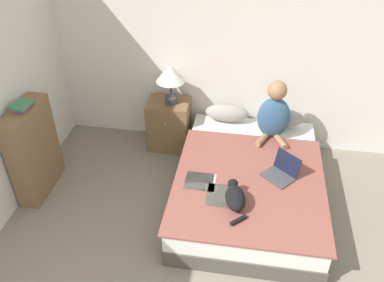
{
  "coord_description": "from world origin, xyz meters",
  "views": [
    {
      "loc": [
        0.31,
        -0.91,
        3.15
      ],
      "look_at": [
        -0.21,
        2.33,
        0.76
      ],
      "focal_mm": 38.0,
      "sensor_mm": 36.0,
      "label": 1
    }
  ],
  "objects_px": {
    "pillow_near": "(227,113)",
    "pillow_far": "(282,117)",
    "bookshelf": "(34,151)",
    "cat_tabby": "(235,197)",
    "bed": "(248,184)",
    "table_lamp": "(171,75)",
    "nightstand": "(169,124)",
    "laptop_open": "(281,172)",
    "book_stack_top": "(22,106)",
    "person_sitting": "(274,114)"
  },
  "relations": [
    {
      "from": "pillow_near",
      "to": "pillow_far",
      "type": "bearing_deg",
      "value": 0.0
    },
    {
      "from": "bookshelf",
      "to": "cat_tabby",
      "type": "bearing_deg",
      "value": -9.27
    },
    {
      "from": "bed",
      "to": "pillow_near",
      "type": "distance_m",
      "value": 1.01
    },
    {
      "from": "table_lamp",
      "to": "nightstand",
      "type": "bearing_deg",
      "value": -178.59
    },
    {
      "from": "bed",
      "to": "laptop_open",
      "type": "bearing_deg",
      "value": -9.37
    },
    {
      "from": "pillow_far",
      "to": "cat_tabby",
      "type": "xyz_separation_m",
      "value": [
        -0.45,
        -1.44,
        -0.01
      ]
    },
    {
      "from": "bookshelf",
      "to": "pillow_near",
      "type": "bearing_deg",
      "value": 28.95
    },
    {
      "from": "laptop_open",
      "to": "book_stack_top",
      "type": "height_order",
      "value": "book_stack_top"
    },
    {
      "from": "bed",
      "to": "cat_tabby",
      "type": "bearing_deg",
      "value": -102.75
    },
    {
      "from": "bed",
      "to": "table_lamp",
      "type": "bearing_deg",
      "value": 139.98
    },
    {
      "from": "bed",
      "to": "pillow_far",
      "type": "relative_size",
      "value": 3.91
    },
    {
      "from": "pillow_near",
      "to": "pillow_far",
      "type": "xyz_separation_m",
      "value": [
        0.66,
        0.0,
        0.0
      ]
    },
    {
      "from": "bed",
      "to": "cat_tabby",
      "type": "height_order",
      "value": "cat_tabby"
    },
    {
      "from": "pillow_near",
      "to": "table_lamp",
      "type": "height_order",
      "value": "table_lamp"
    },
    {
      "from": "laptop_open",
      "to": "cat_tabby",
      "type": "bearing_deg",
      "value": -90.92
    },
    {
      "from": "bed",
      "to": "pillow_near",
      "type": "bearing_deg",
      "value": 109.99
    },
    {
      "from": "pillow_near",
      "to": "cat_tabby",
      "type": "distance_m",
      "value": 1.46
    },
    {
      "from": "nightstand",
      "to": "bookshelf",
      "type": "height_order",
      "value": "bookshelf"
    },
    {
      "from": "bed",
      "to": "bookshelf",
      "type": "xyz_separation_m",
      "value": [
        -2.3,
        -0.18,
        0.32
      ]
    },
    {
      "from": "book_stack_top",
      "to": "table_lamp",
      "type": "bearing_deg",
      "value": 38.28
    },
    {
      "from": "bed",
      "to": "pillow_near",
      "type": "relative_size",
      "value": 3.91
    },
    {
      "from": "table_lamp",
      "to": "bookshelf",
      "type": "distance_m",
      "value": 1.72
    },
    {
      "from": "cat_tabby",
      "to": "laptop_open",
      "type": "bearing_deg",
      "value": -54.71
    },
    {
      "from": "cat_tabby",
      "to": "pillow_near",
      "type": "bearing_deg",
      "value": -4.67
    },
    {
      "from": "pillow_near",
      "to": "table_lamp",
      "type": "distance_m",
      "value": 0.83
    },
    {
      "from": "book_stack_top",
      "to": "pillow_near",
      "type": "bearing_deg",
      "value": 28.92
    },
    {
      "from": "pillow_near",
      "to": "pillow_far",
      "type": "relative_size",
      "value": 1.0
    },
    {
      "from": "laptop_open",
      "to": "table_lamp",
      "type": "xyz_separation_m",
      "value": [
        -1.31,
        0.89,
        0.54
      ]
    },
    {
      "from": "pillow_far",
      "to": "cat_tabby",
      "type": "height_order",
      "value": "pillow_far"
    },
    {
      "from": "nightstand",
      "to": "cat_tabby",
      "type": "bearing_deg",
      "value": -56.17
    },
    {
      "from": "bookshelf",
      "to": "nightstand",
      "type": "bearing_deg",
      "value": 39.2
    },
    {
      "from": "bed",
      "to": "pillow_far",
      "type": "height_order",
      "value": "pillow_far"
    },
    {
      "from": "bed",
      "to": "cat_tabby",
      "type": "xyz_separation_m",
      "value": [
        -0.12,
        -0.54,
        0.3
      ]
    },
    {
      "from": "cat_tabby",
      "to": "nightstand",
      "type": "relative_size",
      "value": 0.76
    },
    {
      "from": "cat_tabby",
      "to": "nightstand",
      "type": "distance_m",
      "value": 1.67
    },
    {
      "from": "pillow_far",
      "to": "table_lamp",
      "type": "bearing_deg",
      "value": -177.18
    },
    {
      "from": "bed",
      "to": "nightstand",
      "type": "height_order",
      "value": "nightstand"
    },
    {
      "from": "person_sitting",
      "to": "laptop_open",
      "type": "height_order",
      "value": "person_sitting"
    },
    {
      "from": "nightstand",
      "to": "bookshelf",
      "type": "relative_size",
      "value": 0.62
    },
    {
      "from": "cat_tabby",
      "to": "book_stack_top",
      "type": "xyz_separation_m",
      "value": [
        -2.17,
        0.36,
        0.57
      ]
    },
    {
      "from": "bed",
      "to": "book_stack_top",
      "type": "distance_m",
      "value": 2.46
    },
    {
      "from": "table_lamp",
      "to": "book_stack_top",
      "type": "bearing_deg",
      "value": -141.72
    },
    {
      "from": "pillow_near",
      "to": "cat_tabby",
      "type": "height_order",
      "value": "pillow_near"
    },
    {
      "from": "bed",
      "to": "book_stack_top",
      "type": "relative_size",
      "value": 8.98
    },
    {
      "from": "pillow_far",
      "to": "book_stack_top",
      "type": "height_order",
      "value": "book_stack_top"
    },
    {
      "from": "pillow_near",
      "to": "book_stack_top",
      "type": "bearing_deg",
      "value": -151.08
    },
    {
      "from": "person_sitting",
      "to": "pillow_near",
      "type": "bearing_deg",
      "value": 154.05
    },
    {
      "from": "book_stack_top",
      "to": "bookshelf",
      "type": "bearing_deg",
      "value": -141.23
    },
    {
      "from": "cat_tabby",
      "to": "laptop_open",
      "type": "height_order",
      "value": "laptop_open"
    },
    {
      "from": "bed",
      "to": "nightstand",
      "type": "distance_m",
      "value": 1.35
    }
  ]
}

